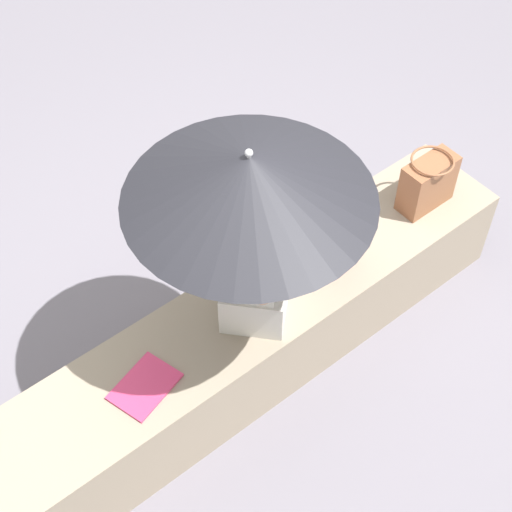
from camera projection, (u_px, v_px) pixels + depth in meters
The scene contains 7 objects.
ground_plane at pixel (256, 361), 4.05m from camera, with size 14.00×14.00×0.00m, color slate.
stone_bench at pixel (256, 334), 3.86m from camera, with size 2.80×0.52×0.48m, color gray.
person_seated at pixel (256, 252), 3.37m from camera, with size 0.48×0.46×0.90m.
parasol at pixel (249, 178), 2.89m from camera, with size 0.97×0.97×1.06m.
handbag_black at pixel (335, 241), 3.72m from camera, with size 0.22×0.17×0.31m.
tote_bag_canvas at pixel (428, 182), 3.97m from camera, with size 0.29×0.21×0.30m.
magazine at pixel (145, 386), 3.39m from camera, with size 0.28×0.20×0.01m, color #D83866.
Camera 1 is at (1.38, 1.70, 3.44)m, focal length 56.42 mm.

